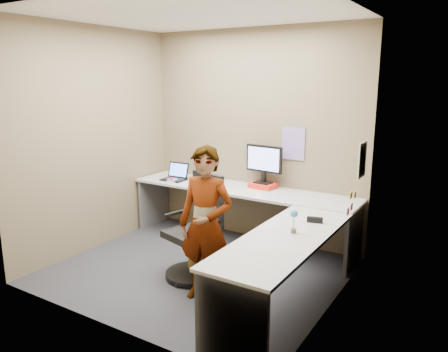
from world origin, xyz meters
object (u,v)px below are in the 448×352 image
Objects in this scene: person at (206,225)px; desk at (249,217)px; monitor at (264,161)px; office_chair at (197,236)px.

desk is at bearing 82.68° from person.
person is (0.21, -1.60, -0.33)m from monitor.
desk is 5.94× the size of monitor.
monitor is at bearing 105.47° from desk.
person reaches higher than monitor.
person is (-0.00, -0.84, 0.15)m from desk.
monitor is 0.46× the size of office_chair.
monitor reaches higher than office_chair.
desk is 0.62m from office_chair.
person is at bearing -28.70° from office_chair.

